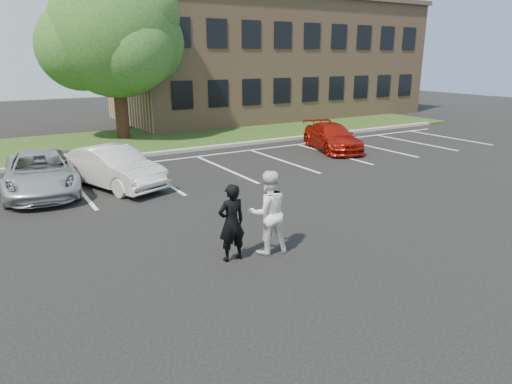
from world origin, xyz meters
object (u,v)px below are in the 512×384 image
(man_white_shirt, at_px, (268,212))
(car_silver_minivan, at_px, (41,173))
(office_building, at_px, (270,59))
(car_white_sedan, at_px, (113,167))
(man_black_suit, at_px, (232,223))
(tree, at_px, (117,36))
(car_red_compact, at_px, (332,137))

(man_white_shirt, xyz_separation_m, car_silver_minivan, (-3.76, 7.96, -0.30))
(office_building, relative_size, car_white_sedan, 5.29)
(car_silver_minivan, bearing_deg, office_building, 44.13)
(man_white_shirt, relative_size, car_white_sedan, 0.46)
(man_white_shirt, relative_size, car_silver_minivan, 0.40)
(man_black_suit, height_order, car_white_sedan, man_black_suit)
(tree, xyz_separation_m, car_red_compact, (7.59, -8.42, -4.73))
(tree, height_order, man_black_suit, tree)
(man_black_suit, distance_m, car_red_compact, 13.04)
(office_building, height_order, man_black_suit, office_building)
(office_building, xyz_separation_m, car_silver_minivan, (-17.87, -13.74, -3.49))
(man_white_shirt, xyz_separation_m, car_white_sedan, (-1.56, 7.34, -0.27))
(man_white_shirt, height_order, car_white_sedan, man_white_shirt)
(man_white_shirt, distance_m, car_white_sedan, 7.50)
(office_building, relative_size, tree, 2.55)
(tree, relative_size, car_red_compact, 2.06)
(office_building, xyz_separation_m, man_white_shirt, (-14.11, -21.70, -3.19))
(office_building, height_order, car_red_compact, office_building)
(tree, bearing_deg, car_white_sedan, -107.82)
(man_black_suit, bearing_deg, car_white_sedan, -85.32)
(man_black_suit, xyz_separation_m, car_silver_minivan, (-2.86, 7.89, -0.20))
(office_building, xyz_separation_m, tree, (-12.61, -4.84, 1.19))
(car_silver_minivan, height_order, car_red_compact, car_silver_minivan)
(man_white_shirt, distance_m, car_red_compact, 12.41)
(car_silver_minivan, bearing_deg, tree, 65.99)
(man_white_shirt, bearing_deg, car_white_sedan, -67.41)
(car_silver_minivan, distance_m, car_white_sedan, 2.29)
(car_silver_minivan, height_order, car_white_sedan, car_white_sedan)
(tree, distance_m, car_white_sedan, 11.03)
(man_black_suit, bearing_deg, man_white_shirt, 175.21)
(office_building, distance_m, man_white_shirt, 26.08)
(tree, distance_m, man_black_suit, 17.54)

